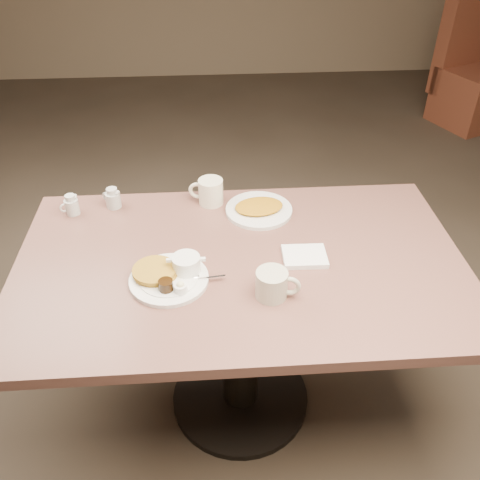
{
  "coord_description": "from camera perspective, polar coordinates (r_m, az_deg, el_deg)",
  "views": [
    {
      "loc": [
        -0.09,
        -1.33,
        1.83
      ],
      "look_at": [
        0.0,
        0.02,
        0.82
      ],
      "focal_mm": 38.54,
      "sensor_mm": 36.0,
      "label": 1
    }
  ],
  "objects": [
    {
      "name": "coffee_mug_far",
      "position": [
        1.98,
        -3.36,
        5.37
      ],
      "size": [
        0.14,
        0.11,
        0.1
      ],
      "color": "white",
      "rests_on": "diner_table"
    },
    {
      "name": "hash_plate",
      "position": [
        1.95,
        2.11,
        3.47
      ],
      "size": [
        0.29,
        0.29,
        0.04
      ],
      "color": "white",
      "rests_on": "diner_table"
    },
    {
      "name": "napkin",
      "position": [
        1.73,
        7.16,
        -1.82
      ],
      "size": [
        0.15,
        0.12,
        0.02
      ],
      "color": "white",
      "rests_on": "diner_table"
    },
    {
      "name": "coffee_mug_near",
      "position": [
        1.56,
        3.66,
        -4.88
      ],
      "size": [
        0.15,
        0.12,
        0.09
      ],
      "color": "beige",
      "rests_on": "diner_table"
    },
    {
      "name": "creamer_right",
      "position": [
        2.02,
        -13.9,
        4.49
      ],
      "size": [
        0.08,
        0.06,
        0.08
      ],
      "color": "silver",
      "rests_on": "diner_table"
    },
    {
      "name": "diner_table",
      "position": [
        1.83,
        0.04,
        -6.4
      ],
      "size": [
        1.5,
        0.9,
        0.75
      ],
      "color": "#84564C",
      "rests_on": "ground"
    },
    {
      "name": "main_plate",
      "position": [
        1.64,
        -7.72,
        -3.78
      ],
      "size": [
        0.31,
        0.25,
        0.07
      ],
      "color": "white",
      "rests_on": "diner_table"
    },
    {
      "name": "room",
      "position": [
        1.4,
        0.06,
        18.82
      ],
      "size": [
        7.04,
        8.04,
        2.84
      ],
      "color": "#4C3F33",
      "rests_on": "ground"
    },
    {
      "name": "creamer_left",
      "position": [
        2.02,
        -18.15,
        3.66
      ],
      "size": [
        0.07,
        0.06,
        0.08
      ],
      "color": "silver",
      "rests_on": "diner_table"
    }
  ]
}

